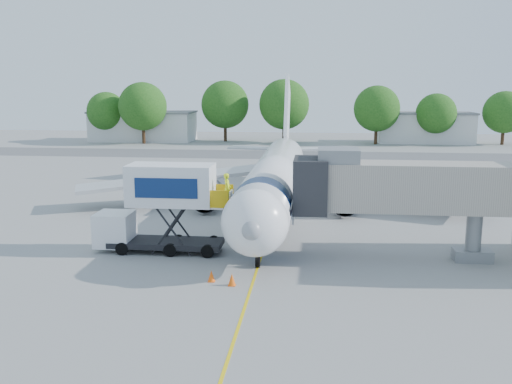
# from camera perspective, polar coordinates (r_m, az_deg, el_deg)

# --- Properties ---
(ground) EXTENTS (160.00, 160.00, 0.00)m
(ground) POSITION_cam_1_polar(r_m,az_deg,el_deg) (41.98, 1.52, -3.44)
(ground) COLOR gray
(ground) RESTS_ON ground
(guidance_line) EXTENTS (0.15, 70.00, 0.01)m
(guidance_line) POSITION_cam_1_polar(r_m,az_deg,el_deg) (41.98, 1.52, -3.44)
(guidance_line) COLOR yellow
(guidance_line) RESTS_ON ground
(taxiway_strip) EXTENTS (120.00, 10.00, 0.01)m
(taxiway_strip) POSITION_cam_1_polar(r_m,az_deg,el_deg) (83.26, 3.84, 3.71)
(taxiway_strip) COLOR #59595B
(taxiway_strip) RESTS_ON ground
(aircraft) EXTENTS (34.17, 37.73, 11.35)m
(aircraft) POSITION_cam_1_polar(r_m,az_deg,el_deg) (45.40, 1.95, 1.45)
(aircraft) COLOR white
(aircraft) RESTS_ON ground
(jet_bridge) EXTENTS (13.90, 3.20, 6.60)m
(jet_bridge) POSITION_cam_1_polar(r_m,az_deg,el_deg) (34.42, 13.98, 0.44)
(jet_bridge) COLOR #A69D8E
(jet_bridge) RESTS_ON ground
(catering_hiloader) EXTENTS (8.59, 2.44, 5.50)m
(catering_hiloader) POSITION_cam_1_polar(r_m,az_deg,el_deg) (35.68, -9.45, -1.61)
(catering_hiloader) COLOR black
(catering_hiloader) RESTS_ON ground
(ground_tug) EXTENTS (3.27, 1.91, 1.25)m
(ground_tug) POSITION_cam_1_polar(r_m,az_deg,el_deg) (23.86, 8.50, -13.34)
(ground_tug) COLOR silver
(ground_tug) RESTS_ON ground
(safety_cone_a) EXTENTS (0.39, 0.39, 0.62)m
(safety_cone_a) POSITION_cam_1_polar(r_m,az_deg,el_deg) (30.63, -4.49, -8.39)
(safety_cone_a) COLOR #FD5A0D
(safety_cone_a) RESTS_ON ground
(safety_cone_b) EXTENTS (0.41, 0.41, 0.65)m
(safety_cone_b) POSITION_cam_1_polar(r_m,az_deg,el_deg) (30.00, -2.43, -8.76)
(safety_cone_b) COLOR #FD5A0D
(safety_cone_b) RESTS_ON ground
(outbuilding_left) EXTENTS (18.40, 8.40, 5.30)m
(outbuilding_left) POSITION_cam_1_polar(r_m,az_deg,el_deg) (105.56, -11.20, 6.50)
(outbuilding_left) COLOR silver
(outbuilding_left) RESTS_ON ground
(outbuilding_right) EXTENTS (16.40, 7.40, 5.30)m
(outbuilding_right) POSITION_cam_1_polar(r_m,az_deg,el_deg) (104.54, 16.52, 6.22)
(outbuilding_right) COLOR silver
(outbuilding_right) RESTS_ON ground
(tree_a) EXTENTS (6.89, 6.89, 8.78)m
(tree_a) POSITION_cam_1_polar(r_m,az_deg,el_deg) (104.85, -14.73, 7.78)
(tree_a) COLOR #382314
(tree_a) RESTS_ON ground
(tree_b) EXTENTS (8.22, 8.22, 10.48)m
(tree_b) POSITION_cam_1_polar(r_m,az_deg,el_deg) (100.21, -11.27, 8.40)
(tree_b) COLOR #382314
(tree_b) RESTS_ON ground
(tree_c) EXTENTS (8.43, 8.43, 10.75)m
(tree_c) POSITION_cam_1_polar(r_m,az_deg,el_deg) (102.29, -3.11, 8.73)
(tree_c) COLOR #382314
(tree_c) RESTS_ON ground
(tree_d) EXTENTS (8.62, 8.62, 10.99)m
(tree_d) POSITION_cam_1_polar(r_m,az_deg,el_deg) (99.22, 2.83, 8.75)
(tree_d) COLOR #382314
(tree_d) RESTS_ON ground
(tree_e) EXTENTS (7.78, 7.78, 9.92)m
(tree_e) POSITION_cam_1_polar(r_m,az_deg,el_deg) (99.55, 11.99, 8.16)
(tree_e) COLOR #382314
(tree_e) RESTS_ON ground
(tree_f) EXTENTS (6.76, 6.76, 8.62)m
(tree_f) POSITION_cam_1_polar(r_m,az_deg,el_deg) (101.55, 17.57, 7.49)
(tree_f) COLOR #382314
(tree_f) RESTS_ON ground
(tree_g) EXTENTS (7.06, 7.06, 9.00)m
(tree_g) POSITION_cam_1_polar(r_m,az_deg,el_deg) (105.23, 23.60, 7.32)
(tree_g) COLOR #382314
(tree_g) RESTS_ON ground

